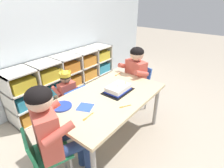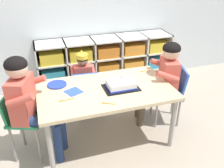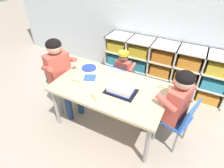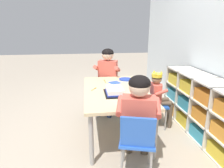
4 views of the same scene
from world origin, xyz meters
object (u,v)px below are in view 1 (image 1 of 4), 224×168
at_px(activity_table, 108,100).
at_px(paper_plate_stack, 62,106).
at_px(birthday_cake_on_tray, 118,89).
at_px(child_with_crown, 65,91).
at_px(adult_helper_seated, 54,129).
at_px(fork_by_napkin, 125,106).
at_px(classroom_chair_adult_side, 45,155).
at_px(classroom_chair_guest_side, 138,85).
at_px(guest_at_table_side, 133,74).
at_px(classroom_chair_blue, 72,103).
at_px(fork_near_cake_tray, 118,74).
at_px(fork_at_table_front_edge, 88,117).

bearing_deg(activity_table, paper_plate_stack, 153.56).
bearing_deg(birthday_cake_on_tray, activity_table, 168.20).
distance_m(child_with_crown, birthday_cake_on_tray, 0.72).
bearing_deg(adult_helper_seated, fork_by_napkin, -90.08).
height_order(activity_table, classroom_chair_adult_side, classroom_chair_adult_side).
height_order(classroom_chair_adult_side, fork_by_napkin, classroom_chair_adult_side).
bearing_deg(classroom_chair_guest_side, guest_at_table_side, -90.00).
bearing_deg(classroom_chair_blue, paper_plate_stack, 45.75).
xyz_separation_m(activity_table, classroom_chair_blue, (-0.11, 0.52, -0.19)).
relative_size(activity_table, birthday_cake_on_tray, 3.81).
height_order(child_with_crown, fork_near_cake_tray, child_with_crown).
xyz_separation_m(adult_helper_seated, fork_at_table_front_edge, (0.31, -0.07, -0.04)).
bearing_deg(fork_at_table_front_edge, adult_helper_seated, 164.38).
bearing_deg(classroom_chair_guest_side, paper_plate_stack, -81.01).
distance_m(classroom_chair_blue, adult_helper_seated, 0.87).
height_order(birthday_cake_on_tray, paper_plate_stack, birthday_cake_on_tray).
bearing_deg(fork_at_table_front_edge, activity_table, 9.78).
relative_size(classroom_chair_guest_side, guest_at_table_side, 0.68).
relative_size(classroom_chair_blue, child_with_crown, 0.75).
bearing_deg(child_with_crown, classroom_chair_guest_side, 154.41).
relative_size(paper_plate_stack, fork_at_table_front_edge, 1.37).
relative_size(child_with_crown, classroom_chair_guest_side, 1.21).
bearing_deg(birthday_cake_on_tray, fork_at_table_front_edge, -173.41).
xyz_separation_m(activity_table, adult_helper_seated, (-0.72, -0.03, 0.09)).
distance_m(classroom_chair_guest_side, guest_at_table_side, 0.23).
bearing_deg(classroom_chair_blue, classroom_chair_guest_side, 159.88).
height_order(child_with_crown, fork_by_napkin, child_with_crown).
height_order(classroom_chair_adult_side, birthday_cake_on_tray, birthday_cake_on_tray).
xyz_separation_m(birthday_cake_on_tray, fork_by_napkin, (-0.21, -0.24, -0.03)).
xyz_separation_m(classroom_chair_adult_side, classroom_chair_guest_side, (1.64, 0.07, -0.02)).
bearing_deg(fork_near_cake_tray, fork_at_table_front_edge, -162.93).
relative_size(child_with_crown, paper_plate_stack, 4.15).
xyz_separation_m(activity_table, birthday_cake_on_tray, (0.15, -0.03, 0.09)).
xyz_separation_m(child_with_crown, fork_near_cake_tray, (0.65, -0.36, 0.11)).
xyz_separation_m(classroom_chair_blue, classroom_chair_adult_side, (-0.71, -0.51, 0.06)).
xyz_separation_m(classroom_chair_adult_side, fork_at_table_front_edge, (0.41, -0.10, 0.19)).
distance_m(guest_at_table_side, paper_plate_stack, 1.17).
bearing_deg(child_with_crown, fork_at_table_front_edge, 71.90).
bearing_deg(fork_at_table_front_edge, fork_by_napkin, -29.67).
distance_m(classroom_chair_adult_side, fork_at_table_front_edge, 0.47).
distance_m(classroom_chair_blue, classroom_chair_adult_side, 0.88).
height_order(activity_table, adult_helper_seated, adult_helper_seated).
bearing_deg(birthday_cake_on_tray, classroom_chair_adult_side, 177.75).
bearing_deg(child_with_crown, classroom_chair_adult_side, 45.64).
distance_m(classroom_chair_guest_side, fork_at_table_front_edge, 1.26).
distance_m(classroom_chair_adult_side, fork_near_cake_tray, 1.41).
bearing_deg(fork_by_napkin, guest_at_table_side, 55.79).
xyz_separation_m(classroom_chair_blue, guest_at_table_side, (0.82, -0.41, 0.24)).
bearing_deg(fork_at_table_front_edge, classroom_chair_blue, 60.47).
bearing_deg(activity_table, classroom_chair_blue, 102.11).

